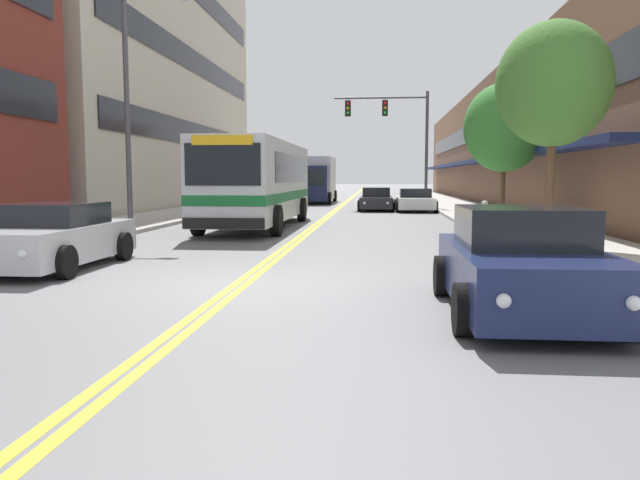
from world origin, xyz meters
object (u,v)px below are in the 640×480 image
at_px(car_black_parked_left_mid, 251,201).
at_px(car_navy_parked_right_foreground, 522,266).
at_px(fire_hydrant, 484,215).
at_px(traffic_signal_mast, 396,126).
at_px(street_lamp_left_near, 137,92).
at_px(car_silver_parked_left_near, 51,238).
at_px(box_truck, 315,180).
at_px(city_bus, 259,180).
at_px(car_white_parked_right_mid, 415,201).
at_px(car_charcoal_moving_lead, 376,200).
at_px(street_tree_right_mid, 504,127).
at_px(car_red_parked_left_far, 273,196).
at_px(street_tree_right_near, 553,85).

bearing_deg(car_black_parked_left_mid, car_navy_parked_right_foreground, -70.35).
xyz_separation_m(car_navy_parked_right_foreground, fire_hydrant, (1.61, 12.77, -0.06)).
relative_size(traffic_signal_mast, street_lamp_left_near, 0.92).
bearing_deg(car_silver_parked_left_near, box_truck, 86.40).
distance_m(city_bus, car_white_parked_right_mid, 13.02).
relative_size(car_white_parked_right_mid, car_charcoal_moving_lead, 0.92).
bearing_deg(fire_hydrant, street_tree_right_mid, 71.72).
xyz_separation_m(car_black_parked_left_mid, street_lamp_left_near, (-0.52, -14.49, 3.88)).
bearing_deg(car_silver_parked_left_near, car_red_parked_left_far, 90.06).
height_order(street_tree_right_near, street_tree_right_mid, street_tree_right_near).
distance_m(car_silver_parked_left_near, street_lamp_left_near, 7.64).
bearing_deg(traffic_signal_mast, car_white_parked_right_mid, -72.18).
xyz_separation_m(city_bus, car_red_parked_left_far, (-2.26, 16.46, -1.11)).
distance_m(city_bus, car_charcoal_moving_lead, 12.88).
bearing_deg(street_lamp_left_near, street_tree_right_mid, 29.34).
bearing_deg(street_tree_right_near, box_truck, 106.99).
xyz_separation_m(car_charcoal_moving_lead, street_tree_right_near, (4.39, -19.02, 3.54)).
bearing_deg(street_tree_right_mid, street_lamp_left_near, -150.66).
bearing_deg(car_white_parked_right_mid, car_silver_parked_left_near, -111.38).
bearing_deg(car_red_parked_left_far, car_white_parked_right_mid, -30.86).
height_order(car_navy_parked_right_foreground, car_white_parked_right_mid, car_navy_parked_right_foreground).
bearing_deg(box_truck, city_bus, -89.61).
height_order(car_white_parked_right_mid, street_tree_right_mid, street_tree_right_mid).
bearing_deg(fire_hydrant, city_bus, 167.89).
distance_m(car_red_parked_left_far, traffic_signal_mast, 9.02).
bearing_deg(car_charcoal_moving_lead, traffic_signal_mast, 64.59).
bearing_deg(box_truck, street_lamp_left_near, -95.92).
relative_size(city_bus, car_charcoal_moving_lead, 2.30).
height_order(traffic_signal_mast, street_lamp_left_near, street_lamp_left_near).
distance_m(car_black_parked_left_mid, street_tree_right_mid, 14.39).
bearing_deg(street_tree_right_near, car_red_parked_left_far, 115.16).
bearing_deg(traffic_signal_mast, car_red_parked_left_far, 165.00).
bearing_deg(street_tree_right_near, fire_hydrant, 97.80).
distance_m(car_white_parked_right_mid, box_truck, 12.77).
bearing_deg(car_black_parked_left_mid, car_charcoal_moving_lead, 16.23).
distance_m(box_truck, fire_hydrant, 25.22).
height_order(city_bus, street_tree_right_near, street_tree_right_near).
height_order(car_silver_parked_left_near, car_red_parked_left_far, car_red_parked_left_far).
xyz_separation_m(car_white_parked_right_mid, street_lamp_left_near, (-9.36, -15.63, 3.87)).
distance_m(car_black_parked_left_mid, car_navy_parked_right_foreground, 26.12).
height_order(traffic_signal_mast, street_tree_right_near, traffic_signal_mast).
relative_size(traffic_signal_mast, fire_hydrant, 7.26).
relative_size(traffic_signal_mast, street_tree_right_near, 1.23).
height_order(city_bus, traffic_signal_mast, traffic_signal_mast).
height_order(car_navy_parked_right_foreground, street_tree_right_mid, street_tree_right_mid).
relative_size(car_navy_parked_right_foreground, traffic_signal_mast, 0.61).
bearing_deg(street_tree_right_mid, city_bus, -164.89).
height_order(street_tree_right_mid, fire_hydrant, street_tree_right_mid).
xyz_separation_m(car_silver_parked_left_near, car_black_parked_left_mid, (-0.15, 21.07, -0.06)).
relative_size(car_silver_parked_left_near, fire_hydrant, 4.64).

